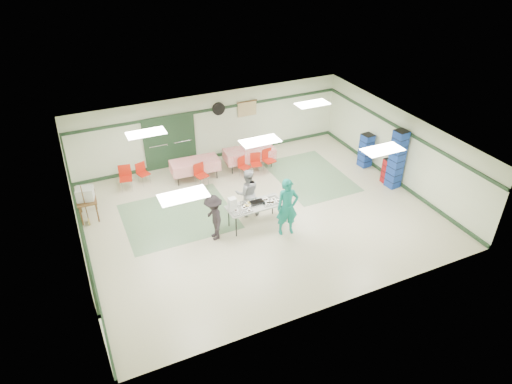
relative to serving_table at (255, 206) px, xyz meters
name	(u,v)px	position (x,y,z in m)	size (l,w,h in m)	color
floor	(260,214)	(0.39, 0.47, -0.72)	(11.00, 11.00, 0.00)	#BEB799
ceiling	(260,140)	(0.39, 0.47, 1.98)	(11.00, 11.00, 0.00)	white
wall_back	(212,126)	(0.39, 4.97, 0.63)	(11.00, 11.00, 0.00)	silver
wall_front	(339,265)	(0.39, -4.03, 0.63)	(11.00, 11.00, 0.00)	silver
wall_left	(78,221)	(-5.11, 0.47, 0.63)	(9.00, 9.00, 0.00)	silver
wall_right	(398,147)	(5.89, 0.47, 0.63)	(9.00, 9.00, 0.00)	silver
trim_back	(211,110)	(0.39, 4.94, 1.33)	(11.00, 0.06, 0.10)	#1E3822
baseboard_back	(214,156)	(0.39, 4.94, -0.66)	(11.00, 0.06, 0.12)	#1E3822
trim_left	(74,200)	(-5.08, 0.47, 1.33)	(9.00, 0.06, 0.10)	#1E3822
baseboard_left	(89,257)	(-5.08, 0.47, -0.66)	(9.00, 0.06, 0.12)	#1E3822
trim_right	(401,129)	(5.86, 0.47, 1.33)	(9.00, 0.06, 0.10)	#1E3822
baseboard_right	(392,178)	(5.86, 0.47, -0.66)	(9.00, 0.06, 0.12)	#1E3822
green_patch_a	(178,216)	(-2.11, 1.47, -0.71)	(3.50, 3.00, 0.01)	gray
green_patch_b	(310,176)	(3.19, 1.97, -0.71)	(2.50, 3.50, 0.01)	gray
double_door_left	(158,144)	(-1.81, 4.91, 0.33)	(0.90, 0.06, 2.10)	gray
double_door_right	(182,140)	(-0.86, 4.91, 0.33)	(0.90, 0.06, 2.10)	gray
door_frame	(170,142)	(-1.34, 4.89, 0.33)	(2.00, 0.03, 2.15)	#1E3822
wall_fan	(219,109)	(0.69, 4.91, 1.33)	(0.50, 0.50, 0.10)	black
scroll_banner	(247,109)	(1.89, 4.91, 1.13)	(0.80, 0.02, 0.60)	tan
serving_table	(255,206)	(0.00, 0.00, 0.00)	(1.83, 0.78, 0.76)	#A8A7A3
sheet_tray_right	(271,201)	(0.52, -0.03, 0.06)	(0.62, 0.47, 0.02)	silver
sheet_tray_mid	(251,204)	(-0.09, 0.10, 0.06)	(0.61, 0.46, 0.02)	silver
sheet_tray_left	(241,210)	(-0.53, -0.10, 0.06)	(0.63, 0.48, 0.02)	silver
baking_pan	(257,203)	(0.08, 0.03, 0.08)	(0.44, 0.27, 0.08)	black
foam_box_stack	(232,204)	(-0.75, 0.03, 0.26)	(0.23, 0.21, 0.42)	white
volunteer_teal	(287,207)	(0.73, -0.77, 0.23)	(0.69, 0.45, 1.88)	#127F72
volunteer_grey	(247,193)	(0.02, 0.66, 0.11)	(0.81, 0.63, 1.66)	gray
volunteer_dark	(214,218)	(-1.41, -0.10, 0.04)	(0.97, 0.56, 1.51)	black
dining_table_a	(249,154)	(1.40, 3.61, -0.15)	(1.99, 1.01, 0.77)	red
dining_table_b	(195,165)	(-0.80, 3.61, -0.15)	(1.81, 0.87, 0.77)	red
chair_a	(256,161)	(1.41, 3.04, -0.21)	(0.46, 0.46, 0.83)	red
chair_b	(243,165)	(0.88, 3.03, -0.23)	(0.49, 0.49, 0.79)	red
chair_c	(268,158)	(1.93, 3.04, -0.17)	(0.47, 0.47, 0.89)	red
chair_d	(200,173)	(-0.79, 3.04, -0.18)	(0.49, 0.49, 0.88)	red
chair_loose_a	(142,171)	(-2.67, 4.08, -0.22)	(0.49, 0.49, 0.82)	red
chair_loose_b	(125,175)	(-3.30, 3.90, -0.14)	(0.50, 0.50, 0.94)	red
crate_stack_blue_a	(366,150)	(5.54, 1.80, -0.04)	(0.41, 0.41, 1.35)	#193B97
crate_stack_red	(388,171)	(5.54, 0.39, -0.24)	(0.37, 0.37, 0.95)	maroon
crate_stack_blue_b	(397,159)	(5.54, 0.08, 0.39)	(0.43, 0.43, 2.21)	#193B97
printer_table	(87,200)	(-4.76, 2.66, -0.07)	(0.66, 0.98, 0.74)	brown
office_printer	(85,194)	(-4.76, 2.57, 0.23)	(0.52, 0.45, 0.41)	beige
broom	(85,203)	(-4.84, 2.34, 0.03)	(0.03, 0.03, 1.43)	brown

